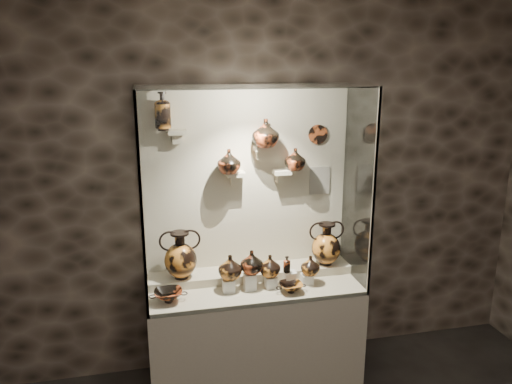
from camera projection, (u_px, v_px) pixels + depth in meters
wall_back at (246, 183)px, 4.09m from camera, size 5.00×0.02×3.20m
plinth at (255, 334)px, 4.10m from camera, size 1.70×0.60×0.80m
front_tier at (255, 288)px, 3.99m from camera, size 1.68×0.58×0.03m
rear_tier at (250, 275)px, 4.15m from camera, size 1.70×0.25×0.10m
back_panel at (246, 183)px, 4.09m from camera, size 1.70×0.03×1.60m
glass_front at (264, 204)px, 3.51m from camera, size 1.70×0.01×1.60m
glass_left at (141, 200)px, 3.61m from camera, size 0.01×0.60×1.60m
glass_right at (358, 187)px, 3.97m from camera, size 0.01×0.60×1.60m
glass_top at (255, 86)px, 3.59m from camera, size 1.70×0.60×0.01m
frame_post_left at (142, 211)px, 3.34m from camera, size 0.02×0.02×1.60m
frame_post_right at (374, 196)px, 3.70m from camera, size 0.02×0.02×1.60m
pedestal_a at (229, 286)px, 3.88m from camera, size 0.09×0.09×0.10m
pedestal_b at (250, 282)px, 3.91m from camera, size 0.09×0.09×0.13m
pedestal_c at (271, 282)px, 3.95m from camera, size 0.09×0.09×0.09m
pedestal_d at (290, 278)px, 3.98m from camera, size 0.09×0.09×0.12m
pedestal_e at (307, 279)px, 4.02m from camera, size 0.09×0.09×0.08m
bracket_ul at (177, 132)px, 3.78m from camera, size 0.14×0.12×0.04m
bracket_ca at (236, 174)px, 3.97m from camera, size 0.14×0.12×0.04m
bracket_cb at (260, 148)px, 3.96m from camera, size 0.10×0.12×0.04m
bracket_cc at (282, 172)px, 4.05m from camera, size 0.14×0.12×0.04m
amphora_left at (180, 255)px, 3.93m from camera, size 0.31×0.31×0.39m
amphora_right at (326, 244)px, 4.20m from camera, size 0.36×0.36×0.37m
jug_a at (230, 267)px, 3.86m from camera, size 0.19×0.19×0.19m
jug_b at (252, 262)px, 3.89m from camera, size 0.20×0.20×0.19m
jug_c at (270, 266)px, 3.93m from camera, size 0.19×0.19×0.18m
jug_e at (310, 265)px, 3.98m from camera, size 0.18×0.18×0.16m
lekythos_small at (287, 264)px, 3.93m from camera, size 0.07×0.07×0.15m
kylix_left at (168, 295)px, 3.72m from camera, size 0.32×0.29×0.11m
kylix_right at (291, 287)px, 3.87m from camera, size 0.27×0.24×0.09m
lekythos_tall at (162, 109)px, 3.69m from camera, size 0.15×0.15×0.33m
ovoid_vase_a at (229, 161)px, 3.89m from camera, size 0.23×0.23×0.19m
ovoid_vase_b at (266, 133)px, 3.88m from camera, size 0.22×0.22×0.22m
ovoid_vase_c at (295, 159)px, 4.01m from camera, size 0.19×0.19×0.18m
wall_plate at (318, 134)px, 4.09m from camera, size 0.16×0.02×0.16m
info_placard at (320, 180)px, 4.20m from camera, size 0.18×0.01×0.24m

